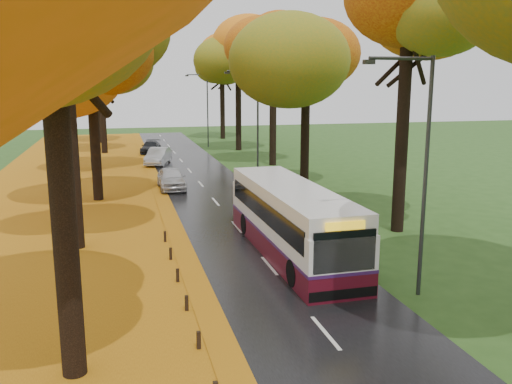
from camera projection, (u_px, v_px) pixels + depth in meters
name	position (u px, v px, depth m)	size (l,w,h in m)	color
road	(213.00, 199.00, 33.76)	(6.50, 90.00, 0.04)	black
centre_line	(213.00, 198.00, 33.75)	(0.12, 90.00, 0.01)	silver
leaf_verge	(61.00, 207.00, 31.57)	(12.00, 90.00, 0.02)	#904E0D
leaf_drift	(163.00, 201.00, 33.01)	(0.90, 90.00, 0.01)	#BF8013
trees_left	(85.00, 41.00, 32.06)	(9.20, 74.00, 13.88)	black
trees_right	(314.00, 42.00, 35.38)	(9.30, 74.20, 13.96)	black
bollard_row	(206.00, 364.00, 13.55)	(0.11, 23.51, 0.52)	black
streetlamp_near	(420.00, 159.00, 17.64)	(2.45, 0.18, 8.00)	#333538
streetlamp_mid	(254.00, 117.00, 38.52)	(2.45, 0.18, 8.00)	#333538
streetlamp_far	(205.00, 104.00, 59.40)	(2.45, 0.18, 8.00)	#333538
bus	(291.00, 218.00, 22.74)	(2.65, 11.00, 2.89)	#490B18
car_white	(171.00, 178.00, 36.59)	(1.70, 4.23, 1.44)	#BDBDC1
car_silver	(158.00, 156.00, 47.34)	(1.54, 4.43, 1.46)	#A8AAB0
car_dark	(151.00, 147.00, 54.93)	(1.69, 4.15, 1.20)	black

